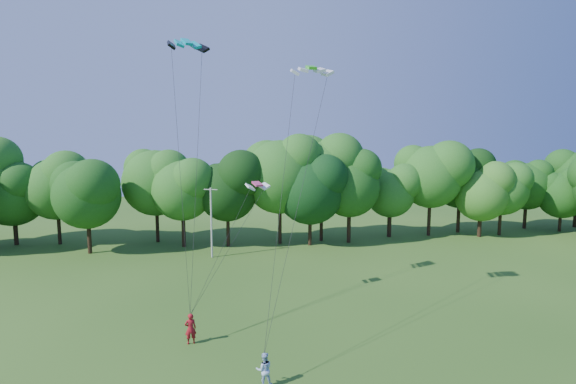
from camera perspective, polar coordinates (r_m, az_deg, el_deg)
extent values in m
cylinder|color=#B2B3A9|center=(47.51, -9.71, -3.88)|extent=(0.18, 0.18, 7.37)
cube|color=#B2B3A9|center=(46.96, -9.80, 0.32)|extent=(1.42, 0.57, 0.08)
imported|color=maroon|center=(29.40, -12.28, -16.59)|extent=(0.78, 0.59, 1.93)
imported|color=#B0CBF4|center=(24.65, -3.05, -21.58)|extent=(0.87, 0.68, 1.77)
cube|color=#0598A4|center=(34.14, -12.73, 18.10)|extent=(3.04, 2.16, 0.69)
cube|color=green|center=(31.06, 2.96, 15.51)|extent=(2.80, 1.31, 0.46)
cube|color=#C43669|center=(33.69, -3.92, 1.04)|extent=(1.96, 1.42, 0.34)
cylinder|color=black|center=(52.36, 2.81, -4.46)|extent=(0.42, 0.42, 4.32)
ellipsoid|color=black|center=(51.51, 2.84, 1.75)|extent=(8.63, 8.63, 9.42)
cylinder|color=#302413|center=(61.65, 23.16, -3.61)|extent=(0.44, 0.44, 3.57)
ellipsoid|color=#32681F|center=(60.99, 23.38, 0.73)|extent=(7.13, 7.13, 7.78)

